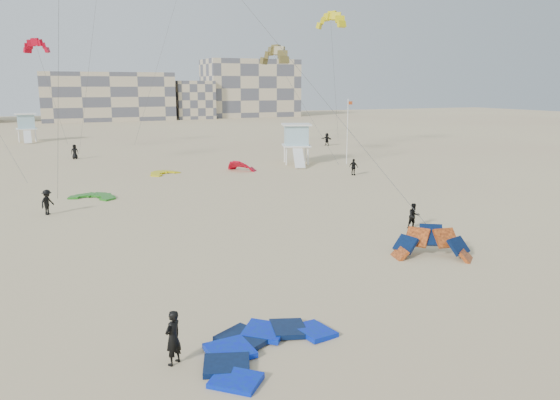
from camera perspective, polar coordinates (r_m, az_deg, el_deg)
name	(u,v)px	position (r m, az deg, el deg)	size (l,w,h in m)	color
ground	(232,318)	(21.23, -5.07, -12.20)	(320.00, 320.00, 0.00)	beige
kite_ground_blue	(266,352)	(18.76, -1.48, -15.55)	(4.83, 5.05, 0.54)	#010BF1
kite_ground_orange	(432,257)	(29.25, 15.56, -5.78)	(3.92, 3.16, 2.42)	orange
kite_ground_green	(93,198)	(45.26, -18.91, 0.19)	(3.33, 3.53, 0.43)	#298613
kite_ground_red_far	(241,171)	(57.03, -4.07, 3.09)	(2.98, 2.69, 1.66)	red
kite_ground_yellow	(164,174)	(55.70, -12.02, 2.65)	(2.95, 3.10, 0.49)	#DABC06
kitesurfer_main	(173,338)	(17.95, -11.12, -13.93)	(0.65, 0.43, 1.79)	black
kitesurfer_b	(414,216)	(34.54, 13.80, -1.64)	(0.77, 0.60, 1.58)	black
kitesurfer_c	(47,202)	(40.40, -23.14, -0.22)	(1.12, 0.64, 1.74)	black
kitesurfer_d	(354,167)	(54.21, 7.70, 3.43)	(0.96, 0.40, 1.63)	black
kitesurfer_e	(75,152)	(70.37, -20.67, 4.74)	(0.86, 0.56, 1.77)	black
kitesurfer_f	(327,139)	(81.22, 4.91, 6.34)	(1.72, 0.55, 1.86)	black
kite_fly_olive	(274,57)	(62.29, -0.60, 14.75)	(4.94, 12.84, 12.17)	brown
kite_fly_yellow	(331,22)	(72.05, 5.33, 18.06)	(7.03, 7.78, 17.00)	#DABC06
kite_fly_red	(37,47)	(79.38, -24.09, 14.37)	(5.16, 4.77, 13.81)	red
lifeguard_tower_near	(296,144)	(61.94, 1.72, 5.88)	(4.04, 6.62, 4.49)	white
lifeguard_tower_far	(27,128)	(95.60, -24.96, 6.87)	(3.23, 6.09, 4.44)	white
flagpole	(348,130)	(61.85, 7.07, 7.28)	(0.59, 0.09, 7.25)	white
condo_mid	(107,97)	(149.33, -17.63, 10.27)	(32.00, 16.00, 12.00)	#C9B693
condo_east	(250,88)	(160.53, -3.14, 11.58)	(26.00, 14.00, 16.00)	#C9B693
condo_fill_right	(193,100)	(151.34, -9.09, 10.30)	(10.00, 10.00, 10.00)	#C9B693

